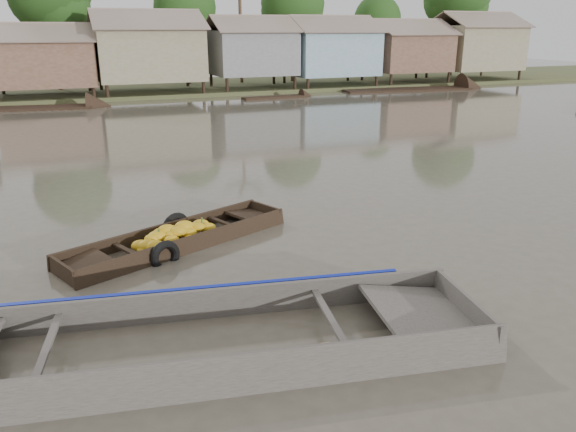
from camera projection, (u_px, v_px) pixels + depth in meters
name	position (u px, v px, depth m)	size (l,w,h in m)	color
ground	(270.00, 276.00, 10.18)	(120.00, 120.00, 0.00)	#504A3D
riverbank	(150.00, 46.00, 38.28)	(120.00, 12.47, 10.22)	#384723
banana_boat	(176.00, 240.00, 11.55)	(5.06, 3.03, 0.71)	black
viewer_boat	(198.00, 349.00, 7.72)	(8.39, 3.53, 0.66)	#3F3935
distant_boats	(274.00, 101.00, 34.42)	(47.68, 15.87, 0.35)	black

